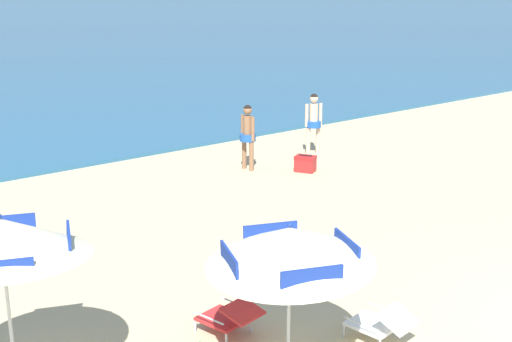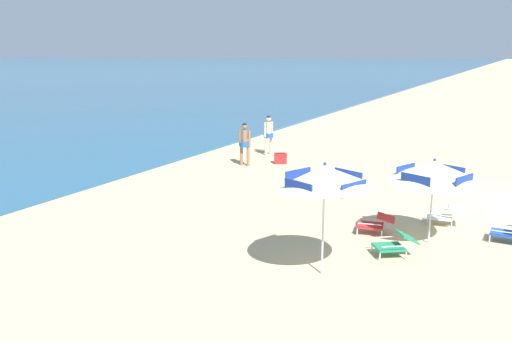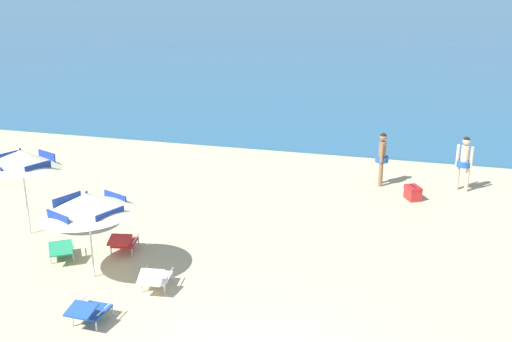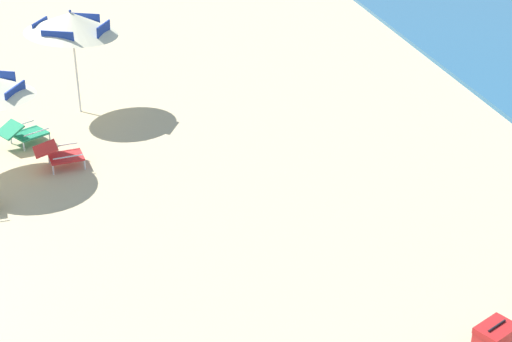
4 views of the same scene
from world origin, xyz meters
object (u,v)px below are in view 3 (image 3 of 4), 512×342
Objects in this scene: person_standing_beside at (464,160)px; cooler_box at (413,193)px; lounge_chair_facing_sea at (155,278)px; beach_umbrella_striped_second at (21,159)px; lounge_chair_under_umbrella at (123,242)px; person_standing_near_shore at (382,155)px; lounge_chair_beside_umbrella at (61,249)px; beach_umbrella_striped_main at (87,204)px; lounge_chair_spare_folded at (89,311)px.

person_standing_beside reaches higher than cooler_box.
lounge_chair_facing_sea reaches higher than cooler_box.
beach_umbrella_striped_second is 4.86m from lounge_chair_facing_sea.
person_standing_beside is (7.81, 6.57, 0.69)m from lounge_chair_under_umbrella.
lounge_chair_beside_umbrella is at bearing -132.68° from person_standing_near_shore.
person_standing_beside is 2.77× the size of cooler_box.
beach_umbrella_striped_main reaches higher than person_standing_beside.
person_standing_near_shore reaches higher than lounge_chair_facing_sea.
person_standing_beside reaches higher than person_standing_near_shore.
person_standing_beside is at bearing 44.78° from beach_umbrella_striped_main.
lounge_chair_facing_sea is 1.62m from lounge_chair_spare_folded.
person_standing_beside reaches higher than lounge_chair_beside_umbrella.
lounge_chair_beside_umbrella is (-1.12, 0.52, -1.41)m from beach_umbrella_striped_main.
lounge_chair_beside_umbrella is 2.94m from lounge_chair_spare_folded.
person_standing_beside is at bearing 40.39° from cooler_box.
lounge_chair_under_umbrella is 2.01m from lounge_chair_facing_sea.
person_standing_near_shore reaches higher than cooler_box.
beach_umbrella_striped_main is 9.37m from cooler_box.
beach_umbrella_striped_main is at bearing -125.53° from person_standing_near_shore.
lounge_chair_facing_sea is (1.44, -1.40, -0.00)m from lounge_chair_under_umbrella.
lounge_chair_beside_umbrella is 9.75m from person_standing_near_shore.
cooler_box is (6.41, 5.38, -0.08)m from lounge_chair_under_umbrella.
beach_umbrella_striped_second reaches higher than lounge_chair_spare_folded.
lounge_chair_spare_folded is at bearing -47.64° from lounge_chair_beside_umbrella.
cooler_box is (7.59, 6.10, -0.07)m from lounge_chair_beside_umbrella.
person_standing_beside is 1.98m from cooler_box.
lounge_chair_under_umbrella is at bearing 135.92° from lounge_chair_facing_sea.
lounge_chair_facing_sea is 8.80m from person_standing_near_shore.
beach_umbrella_striped_main is 1.87m from lounge_chair_beside_umbrella.
beach_umbrella_striped_second is at bearing -151.31° from cooler_box.
lounge_chair_spare_folded is at bearing -62.46° from beach_umbrella_striped_main.
cooler_box is (9.18, 5.02, -1.75)m from beach_umbrella_striped_second.
cooler_box is (5.61, 8.27, -0.08)m from lounge_chair_spare_folded.
lounge_chair_facing_sea is 0.57× the size of person_standing_beside.
beach_umbrella_striped_main is at bearing -92.57° from lounge_chair_under_umbrella.
beach_umbrella_striped_second is at bearing 145.96° from lounge_chair_beside_umbrella.
lounge_chair_spare_folded is (0.81, -2.89, 0.00)m from lounge_chair_under_umbrella.
beach_umbrella_striped_main reaches higher than cooler_box.
person_standing_near_shore is at bearing 133.51° from cooler_box.
person_standing_beside is (8.98, 7.28, 0.69)m from lounge_chair_beside_umbrella.
beach_umbrella_striped_second is at bearing 137.73° from lounge_chair_spare_folded.
beach_umbrella_striped_main reaches higher than person_standing_near_shore.
beach_umbrella_striped_second reaches higher than person_standing_near_shore.
beach_umbrella_striped_main is 2.00× the size of lounge_chair_beside_umbrella.
lounge_chair_under_umbrella is 0.92× the size of lounge_chair_beside_umbrella.
lounge_chair_spare_folded is (1.98, -2.17, 0.01)m from lounge_chair_beside_umbrella.
lounge_chair_beside_umbrella is 1.08× the size of lounge_chair_facing_sea.
lounge_chair_under_umbrella is 8.37m from cooler_box.
person_standing_near_shore is (5.42, 6.43, 0.67)m from lounge_chair_under_umbrella.
beach_umbrella_striped_second is (-2.71, 1.59, 0.28)m from beach_umbrella_striped_main.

